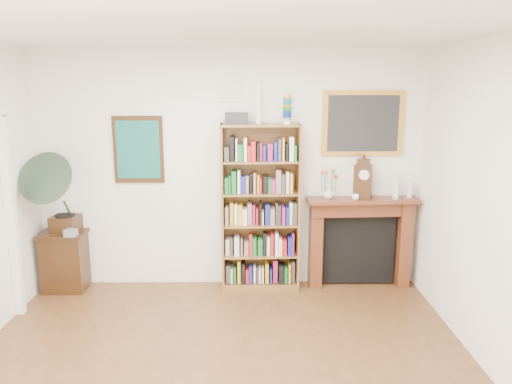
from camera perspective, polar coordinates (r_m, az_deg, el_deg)
The scene contains 14 objects.
room at distance 3.45m, azimuth -4.85°, elevation -4.70°, with size 4.51×5.01×2.81m.
teal_poster at distance 5.96m, azimuth -13.30°, elevation 4.74°, with size 0.58×0.04×0.78m.
small_picture at distance 5.77m, azimuth -3.21°, elevation 11.78°, with size 0.26×0.04×0.30m.
gilt_painting at distance 5.93m, azimuth 12.12°, elevation 7.67°, with size 0.95×0.04×0.75m.
bookshelf at distance 5.76m, azimuth 0.48°, elevation -0.80°, with size 0.91×0.35×2.26m.
side_cabinet at distance 6.34m, azimuth -21.02°, elevation -7.39°, with size 0.52×0.38×0.71m, color black.
fireplace at distance 6.10m, azimuth 11.75°, elevation -4.76°, with size 1.31×0.37×1.09m.
gramophone at distance 6.01m, azimuth -21.78°, elevation 0.42°, with size 0.65×0.78×0.97m.
cd_stack at distance 6.04m, azimuth -20.41°, elevation -4.38°, with size 0.12×0.12×0.08m, color #A4A4AF.
mantel_clock at distance 5.88m, azimuth 12.10°, elevation 1.38°, with size 0.22×0.17×0.46m.
flower_vase at distance 5.84m, azimuth 8.27°, elevation -0.10°, with size 0.13×0.13×0.14m, color silver.
teacup at distance 5.83m, azimuth 11.29°, elevation -0.58°, with size 0.08×0.08×0.07m, color white.
bottle_left at distance 5.98m, azimuth 15.72°, elevation 0.37°, with size 0.07×0.07×0.24m, color silver.
bottle_right at distance 6.09m, azimuth 17.17°, elevation 0.29°, with size 0.06×0.06×0.20m, color silver.
Camera 1 is at (0.26, -3.29, 2.41)m, focal length 35.00 mm.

